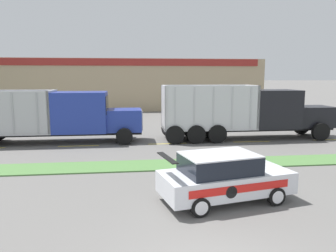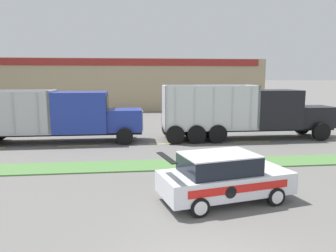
# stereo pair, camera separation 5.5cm
# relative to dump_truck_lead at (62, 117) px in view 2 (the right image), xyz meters

# --- Properties ---
(grass_verge) EXTENTS (120.00, 1.85, 0.06)m
(grass_verge) POSITION_rel_dump_truck_lead_xyz_m (5.85, -6.17, -1.60)
(grass_verge) COLOR #517F42
(grass_verge) RESTS_ON ground_plane
(centre_line_3) EXTENTS (2.40, 0.14, 0.01)m
(centre_line_3) POSITION_rel_dump_truck_lead_xyz_m (1.16, -1.24, -1.62)
(centre_line_3) COLOR yellow
(centre_line_3) RESTS_ON ground_plane
(centre_line_4) EXTENTS (2.40, 0.14, 0.01)m
(centre_line_4) POSITION_rel_dump_truck_lead_xyz_m (6.56, -1.24, -1.62)
(centre_line_4) COLOR yellow
(centre_line_4) RESTS_ON ground_plane
(centre_line_5) EXTENTS (2.40, 0.14, 0.01)m
(centre_line_5) POSITION_rel_dump_truck_lead_xyz_m (11.96, -1.24, -1.62)
(centre_line_5) COLOR yellow
(centre_line_5) RESTS_ON ground_plane
(centre_line_6) EXTENTS (2.40, 0.14, 0.01)m
(centre_line_6) POSITION_rel_dump_truck_lead_xyz_m (17.36, -1.24, -1.62)
(centre_line_6) COLOR yellow
(centre_line_6) RESTS_ON ground_plane
(dump_truck_lead) EXTENTS (12.31, 2.74, 3.29)m
(dump_truck_lead) POSITION_rel_dump_truck_lead_xyz_m (0.00, 0.00, 0.00)
(dump_truck_lead) COLOR black
(dump_truck_lead) RESTS_ON ground_plane
(dump_truck_trail) EXTENTS (11.47, 2.73, 3.57)m
(dump_truck_trail) POSITION_rel_dump_truck_lead_xyz_m (12.89, -0.18, 0.06)
(dump_truck_trail) COLOR black
(dump_truck_trail) RESTS_ON ground_plane
(rally_car) EXTENTS (4.65, 2.77, 1.67)m
(rally_car) POSITION_rel_dump_truck_lead_xyz_m (7.30, -10.77, -0.79)
(rally_car) COLOR silver
(rally_car) RESTS_ON ground_plane
(store_building_backdrop) EXTENTS (38.20, 12.10, 6.18)m
(store_building_backdrop) POSITION_rel_dump_truck_lead_xyz_m (1.53, 23.45, 1.47)
(store_building_backdrop) COLOR tan
(store_building_backdrop) RESTS_ON ground_plane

